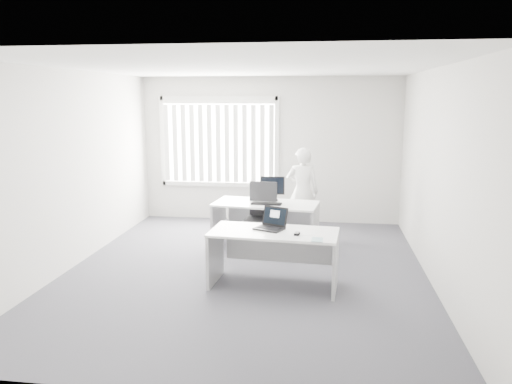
# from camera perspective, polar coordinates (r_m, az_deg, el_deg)

# --- Properties ---
(ground) EXTENTS (6.00, 6.00, 0.00)m
(ground) POSITION_cam_1_polar(r_m,az_deg,el_deg) (7.11, -1.21, -9.07)
(ground) COLOR #4D4D54
(ground) RESTS_ON ground
(wall_back) EXTENTS (5.00, 0.02, 2.80)m
(wall_back) POSITION_cam_1_polar(r_m,az_deg,el_deg) (9.72, 1.59, 4.81)
(wall_back) COLOR beige
(wall_back) RESTS_ON ground
(wall_front) EXTENTS (5.00, 0.02, 2.80)m
(wall_front) POSITION_cam_1_polar(r_m,az_deg,el_deg) (3.90, -8.38, -4.53)
(wall_front) COLOR beige
(wall_front) RESTS_ON ground
(wall_left) EXTENTS (0.02, 6.00, 2.80)m
(wall_left) POSITION_cam_1_polar(r_m,az_deg,el_deg) (7.58, -20.28, 2.41)
(wall_left) COLOR beige
(wall_left) RESTS_ON ground
(wall_right) EXTENTS (0.02, 6.00, 2.80)m
(wall_right) POSITION_cam_1_polar(r_m,az_deg,el_deg) (6.83, 19.93, 1.57)
(wall_right) COLOR beige
(wall_right) RESTS_ON ground
(ceiling) EXTENTS (5.00, 6.00, 0.02)m
(ceiling) POSITION_cam_1_polar(r_m,az_deg,el_deg) (6.70, -1.31, 14.07)
(ceiling) COLOR silver
(ceiling) RESTS_ON wall_back
(window) EXTENTS (2.32, 0.06, 1.76)m
(window) POSITION_cam_1_polar(r_m,az_deg,el_deg) (9.82, -4.27, 5.73)
(window) COLOR silver
(window) RESTS_ON wall_back
(blinds) EXTENTS (2.20, 0.10, 1.50)m
(blinds) POSITION_cam_1_polar(r_m,az_deg,el_deg) (9.77, -4.34, 5.52)
(blinds) COLOR white
(blinds) RESTS_ON wall_back
(desk_near) EXTENTS (1.67, 0.88, 0.74)m
(desk_near) POSITION_cam_1_polar(r_m,az_deg,el_deg) (6.44, 2.05, -6.25)
(desk_near) COLOR white
(desk_near) RESTS_ON ground
(desk_far) EXTENTS (1.72, 0.96, 0.75)m
(desk_far) POSITION_cam_1_polar(r_m,az_deg,el_deg) (8.04, 1.11, -2.69)
(desk_far) COLOR white
(desk_far) RESTS_ON ground
(office_chair) EXTENTS (0.67, 0.67, 1.07)m
(office_chair) POSITION_cam_1_polar(r_m,az_deg,el_deg) (8.06, 0.55, -4.18)
(office_chair) COLOR black
(office_chair) RESTS_ON ground
(person) EXTENTS (0.57, 0.38, 1.56)m
(person) POSITION_cam_1_polar(r_m,az_deg,el_deg) (8.78, 5.32, 0.03)
(person) COLOR silver
(person) RESTS_ON ground
(laptop) EXTENTS (0.45, 0.43, 0.28)m
(laptop) POSITION_cam_1_polar(r_m,az_deg,el_deg) (6.41, 1.51, -3.12)
(laptop) COLOR black
(laptop) RESTS_ON desk_near
(paper_sheet) EXTENTS (0.29, 0.22, 0.00)m
(paper_sheet) POSITION_cam_1_polar(r_m,az_deg,el_deg) (6.30, 5.36, -4.72)
(paper_sheet) COLOR white
(paper_sheet) RESTS_ON desk_near
(mouse) EXTENTS (0.07, 0.11, 0.04)m
(mouse) POSITION_cam_1_polar(r_m,az_deg,el_deg) (6.21, 4.71, -4.73)
(mouse) COLOR #ABABAD
(mouse) RESTS_ON paper_sheet
(booklet) EXTENTS (0.14, 0.19, 0.01)m
(booklet) POSITION_cam_1_polar(r_m,az_deg,el_deg) (6.03, 6.99, -5.43)
(booklet) COLOR white
(booklet) RESTS_ON desk_near
(keyboard) EXTENTS (0.49, 0.19, 0.02)m
(keyboard) POSITION_cam_1_polar(r_m,az_deg,el_deg) (7.87, 1.20, -1.34)
(keyboard) COLOR black
(keyboard) RESTS_ON desk_far
(monitor) EXTENTS (0.40, 0.14, 0.40)m
(monitor) POSITION_cam_1_polar(r_m,az_deg,el_deg) (8.14, 1.89, 0.41)
(monitor) COLOR black
(monitor) RESTS_ON desk_far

